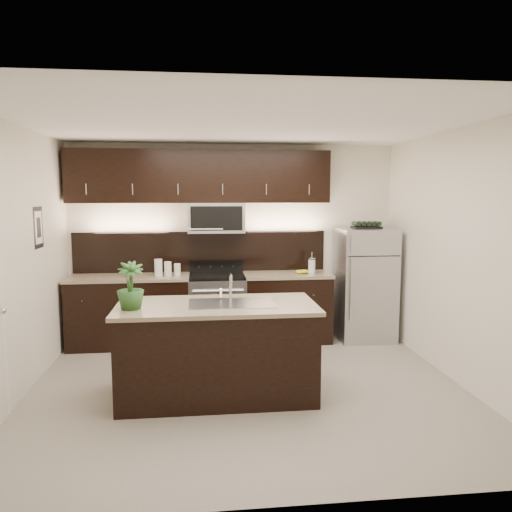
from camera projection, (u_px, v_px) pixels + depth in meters
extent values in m
plane|color=gray|center=(248.00, 389.00, 5.20)|extent=(4.50, 4.50, 0.00)
cube|color=silver|center=(234.00, 242.00, 7.01)|extent=(4.50, 0.02, 2.70)
cube|color=silver|center=(278.00, 303.00, 3.06)|extent=(4.50, 0.02, 2.70)
cube|color=silver|center=(14.00, 264.00, 4.78)|extent=(0.02, 4.00, 2.70)
cube|color=silver|center=(458.00, 257.00, 5.29)|extent=(0.02, 4.00, 2.70)
cube|color=white|center=(247.00, 124.00, 4.87)|extent=(4.50, 4.00, 0.02)
sphere|color=silver|center=(2.00, 311.00, 4.36)|extent=(0.06, 0.06, 0.06)
cube|color=black|center=(39.00, 228.00, 5.49)|extent=(0.01, 0.32, 0.46)
cube|color=white|center=(39.00, 228.00, 5.49)|extent=(0.00, 0.24, 0.36)
cube|color=black|center=(130.00, 312.00, 6.65)|extent=(1.57, 0.62, 0.90)
cube|color=black|center=(287.00, 308.00, 6.89)|extent=(1.16, 0.62, 0.90)
cube|color=#B2B2B7|center=(217.00, 310.00, 6.78)|extent=(0.76, 0.62, 0.90)
cube|color=black|center=(217.00, 276.00, 6.73)|extent=(0.76, 0.60, 0.03)
cube|color=#C1AF90|center=(129.00, 278.00, 6.59)|extent=(1.59, 0.65, 0.04)
cube|color=#C1AF90|center=(287.00, 275.00, 6.83)|extent=(1.18, 0.65, 0.04)
cube|color=black|center=(201.00, 252.00, 6.96)|extent=(3.49, 0.02, 0.56)
cube|color=#B2B2B7|center=(216.00, 218.00, 6.74)|extent=(0.76, 0.40, 0.40)
cube|color=black|center=(200.00, 177.00, 6.68)|extent=(3.49, 0.33, 0.70)
cube|color=black|center=(217.00, 352.00, 4.97)|extent=(1.90, 0.90, 0.90)
cube|color=#C1AF90|center=(217.00, 306.00, 4.91)|extent=(1.96, 0.96, 0.04)
cube|color=silver|center=(232.00, 303.00, 4.92)|extent=(0.84, 0.50, 0.01)
cylinder|color=silver|center=(230.00, 288.00, 5.12)|extent=(0.03, 0.03, 0.24)
cylinder|color=silver|center=(231.00, 274.00, 5.03)|extent=(0.02, 0.14, 0.02)
cylinder|color=silver|center=(231.00, 280.00, 4.97)|extent=(0.02, 0.02, 0.10)
cube|color=#B2B2B7|center=(365.00, 284.00, 6.91)|extent=(0.75, 0.67, 1.55)
cube|color=black|center=(366.00, 227.00, 6.82)|extent=(0.38, 0.24, 0.03)
cylinder|color=black|center=(356.00, 224.00, 6.79)|extent=(0.06, 0.22, 0.06)
cylinder|color=black|center=(361.00, 224.00, 6.80)|extent=(0.06, 0.22, 0.06)
cylinder|color=black|center=(366.00, 224.00, 6.81)|extent=(0.06, 0.22, 0.06)
cylinder|color=black|center=(372.00, 224.00, 6.82)|extent=(0.06, 0.22, 0.06)
cylinder|color=black|center=(377.00, 224.00, 6.83)|extent=(0.06, 0.22, 0.06)
imported|color=#285522|center=(130.00, 286.00, 4.67)|extent=(0.29, 0.29, 0.45)
cylinder|color=silver|center=(158.00, 268.00, 6.57)|extent=(0.10, 0.10, 0.23)
cylinder|color=silver|center=(168.00, 269.00, 6.59)|extent=(0.09, 0.09, 0.19)
cylinder|color=silver|center=(177.00, 270.00, 6.60)|extent=(0.09, 0.09, 0.16)
cylinder|color=silver|center=(312.00, 266.00, 6.81)|extent=(0.09, 0.09, 0.19)
cylinder|color=silver|center=(312.00, 259.00, 6.79)|extent=(0.10, 0.10, 0.02)
cylinder|color=silver|center=(312.00, 255.00, 6.79)|extent=(0.01, 0.01, 0.08)
ellipsoid|color=yellow|center=(298.00, 272.00, 6.76)|extent=(0.22, 0.20, 0.06)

